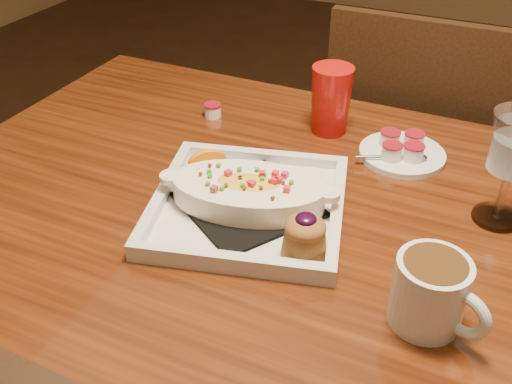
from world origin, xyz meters
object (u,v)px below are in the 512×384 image
at_px(saucer, 401,151).
at_px(red_tumbler, 331,100).
at_px(table, 338,274).
at_px(chair_far, 408,164).
at_px(plate, 252,200).
at_px(coffee_mug, 432,291).

height_order(saucer, red_tumbler, red_tumbler).
bearing_deg(red_tumbler, table, -66.93).
relative_size(table, saucer, 9.38).
bearing_deg(chair_far, table, 90.00).
distance_m(plate, coffee_mug, 0.32).
xyz_separation_m(chair_far, saucer, (0.03, -0.38, 0.26)).
bearing_deg(red_tumbler, saucer, -14.93).
bearing_deg(saucer, chair_far, 94.80).
distance_m(table, plate, 0.20).
xyz_separation_m(plate, red_tumbler, (0.02, 0.32, 0.04)).
distance_m(saucer, red_tumbler, 0.17).
bearing_deg(red_tumbler, coffee_mug, -57.16).
height_order(chair_far, plate, chair_far).
bearing_deg(chair_far, saucer, 94.80).
xyz_separation_m(chair_far, red_tumbler, (-0.12, -0.34, 0.31)).
relative_size(chair_far, red_tumbler, 6.84).
bearing_deg(coffee_mug, table, 161.02).
bearing_deg(table, chair_far, 90.00).
bearing_deg(coffee_mug, plate, -177.25).
distance_m(chair_far, saucer, 0.46).
xyz_separation_m(coffee_mug, red_tumbler, (-0.28, 0.43, 0.01)).
bearing_deg(plate, saucer, 42.74).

